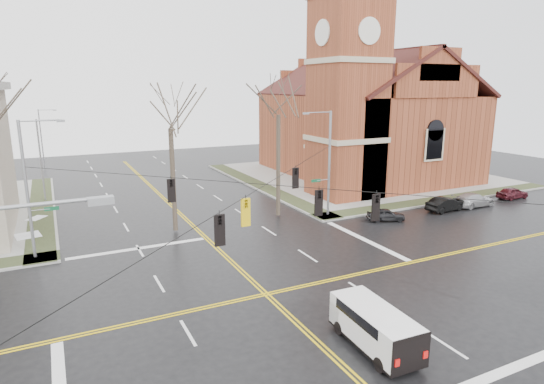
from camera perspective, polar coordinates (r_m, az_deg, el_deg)
name	(u,v)px	position (r m, az deg, el deg)	size (l,w,h in m)	color
ground	(266,294)	(25.66, -0.73, -12.70)	(120.00, 120.00, 0.00)	black
sidewalks	(266,293)	(25.63, -0.73, -12.55)	(80.00, 80.00, 0.17)	gray
road_markings	(266,294)	(25.66, -0.73, -12.69)	(100.00, 100.00, 0.01)	gold
church	(362,109)	(57.37, 11.19, 10.21)	(24.28, 27.48, 27.50)	brown
signal_pole_ne	(328,161)	(39.19, 6.99, 3.93)	(2.75, 0.22, 9.00)	gray
signal_pole_nw	(29,186)	(32.97, -28.15, 0.68)	(2.75, 0.22, 9.00)	gray
span_wires	(266,184)	(23.61, -0.77, 0.95)	(23.02, 23.02, 0.03)	black
traffic_signals	(272,201)	(23.20, -0.06, -1.17)	(8.21, 8.26, 1.30)	black
streetlight_north_a	(42,157)	(49.31, -26.88, 3.94)	(2.30, 0.20, 8.00)	gray
streetlight_north_b	(42,137)	(69.17, -26.86, 6.23)	(2.30, 0.20, 8.00)	gray
cargo_van	(372,323)	(21.16, 12.47, -15.79)	(2.07, 4.84, 1.80)	white
parked_car_a	(386,215)	(39.72, 14.10, -2.77)	(1.28, 3.18, 1.08)	black
parked_car_b	(446,204)	(44.37, 20.97, -1.43)	(1.38, 3.97, 1.31)	black
parked_car_c	(473,200)	(47.12, 23.96, -0.89)	(1.81, 4.44, 1.29)	#ACACAE
parked_car_d	(512,193)	(52.05, 27.93, -0.10)	(1.42, 3.53, 1.20)	#46141C
tree_nw_near	(170,122)	(34.96, -12.66, 8.63)	(4.00, 4.00, 11.89)	#393124
tree_ne	(278,108)	(38.36, 0.82, 10.52)	(4.00, 4.00, 13.02)	#393124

